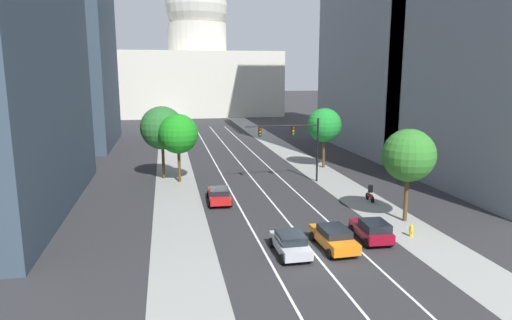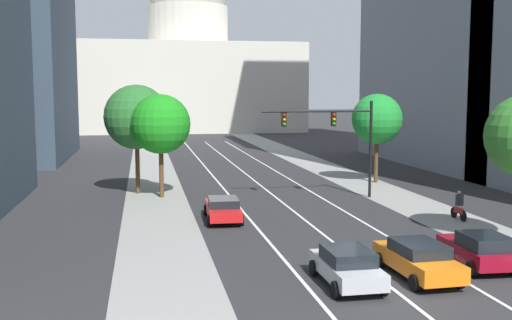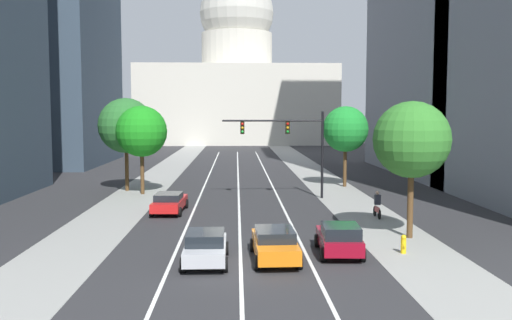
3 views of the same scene
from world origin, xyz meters
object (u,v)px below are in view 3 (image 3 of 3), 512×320
object	(u,v)px
street_tree_near_left	(142,132)
car_orange	(275,243)
traffic_signal_mast	(291,138)
fire_hydrant	(403,244)
capitol_building	(237,85)
car_crimson	(339,238)
street_tree_mid_left	(126,126)
street_tree_mid_right	(345,129)
street_tree_far_right	(412,140)
cyclist	(377,205)
car_red	(169,202)
car_silver	(206,247)

from	to	relation	value
street_tree_near_left	car_orange	bearing A→B (deg)	-65.54
traffic_signal_mast	fire_hydrant	bearing A→B (deg)	-77.83
capitol_building	street_tree_near_left	bearing A→B (deg)	-95.71
car_crimson	street_tree_mid_left	world-z (taller)	street_tree_mid_left
capitol_building	street_tree_mid_right	bearing A→B (deg)	-82.68
car_crimson	car_orange	bearing A→B (deg)	107.15
traffic_signal_mast	street_tree_far_right	distance (m)	14.76
car_orange	street_tree_near_left	distance (m)	23.26
capitol_building	car_crimson	size ratio (longest dim) A/B	10.27
traffic_signal_mast	fire_hydrant	distance (m)	18.05
cyclist	street_tree_mid_left	world-z (taller)	street_tree_mid_left
street_tree_near_left	street_tree_far_right	distance (m)	23.74
capitol_building	street_tree_mid_left	xyz separation A→B (m)	(-9.56, -76.96, -7.20)
car_crimson	street_tree_mid_left	distance (m)	26.65
car_red	street_tree_mid_right	distance (m)	19.55
street_tree_far_right	car_silver	bearing A→B (deg)	-156.32
car_crimson	street_tree_far_right	xyz separation A→B (m)	(4.44, 3.43, 4.46)
car_crimson	traffic_signal_mast	distance (m)	17.76
car_silver	street_tree_far_right	xyz separation A→B (m)	(10.65, 4.67, 4.49)
capitol_building	street_tree_mid_right	world-z (taller)	capitol_building
capitol_building	car_silver	bearing A→B (deg)	-90.89
fire_hydrant	street_tree_mid_right	bearing A→B (deg)	85.52
car_red	street_tree_far_right	bearing A→B (deg)	-117.50
cyclist	street_tree_mid_right	world-z (taller)	street_tree_mid_right
car_red	car_orange	distance (m)	13.70
street_tree_near_left	street_tree_far_right	xyz separation A→B (m)	(17.00, -16.57, 0.10)
capitol_building	traffic_signal_mast	distance (m)	82.18
street_tree_mid_left	car_red	bearing A→B (deg)	-65.24
street_tree_mid_right	car_crimson	bearing A→B (deg)	-101.72
street_tree_near_left	capitol_building	bearing A→B (deg)	84.29
car_orange	street_tree_near_left	bearing A→B (deg)	22.75
car_red	street_tree_far_right	xyz separation A→B (m)	(13.76, -7.98, 4.54)
car_crimson	street_tree_near_left	world-z (taller)	street_tree_near_left
street_tree_far_right	car_red	bearing A→B (deg)	149.88
cyclist	car_crimson	bearing A→B (deg)	154.44
car_crimson	car_silver	distance (m)	6.33
car_orange	capitol_building	bearing A→B (deg)	-0.82
car_silver	street_tree_near_left	distance (m)	22.60
cyclist	capitol_building	bearing A→B (deg)	4.50
capitol_building	traffic_signal_mast	world-z (taller)	capitol_building
traffic_signal_mast	street_tree_mid_right	xyz separation A→B (m)	(5.56, 6.68, 0.44)
capitol_building	car_crimson	world-z (taller)	capitol_building
car_crimson	street_tree_mid_right	bearing A→B (deg)	-8.87
street_tree_near_left	street_tree_mid_right	xyz separation A→B (m)	(17.53, 3.98, 0.05)
capitol_building	car_orange	distance (m)	100.51
car_silver	cyclist	bearing A→B (deg)	-45.53
fire_hydrant	car_silver	bearing A→B (deg)	-171.48
car_red	street_tree_far_right	world-z (taller)	street_tree_far_right
car_red	car_orange	size ratio (longest dim) A/B	1.03
street_tree_mid_left	street_tree_mid_right	bearing A→B (deg)	5.82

